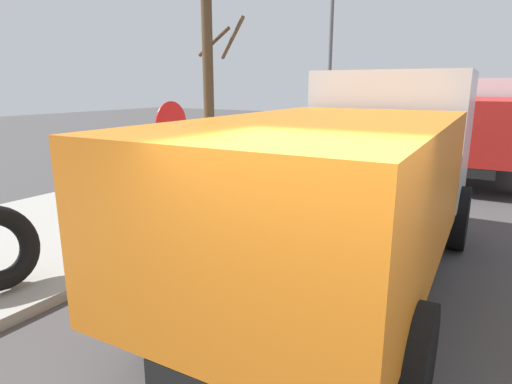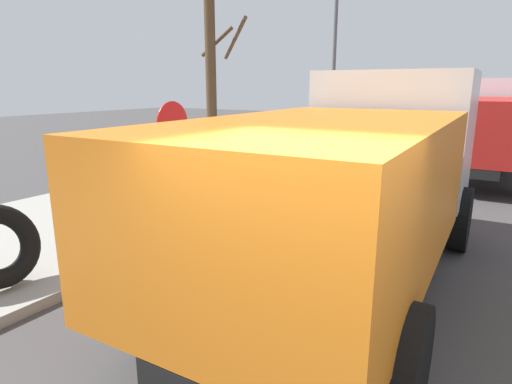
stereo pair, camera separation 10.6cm
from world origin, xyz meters
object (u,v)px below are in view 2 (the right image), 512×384
Objects in this scene: stop_sign at (173,142)px; dump_truck_red at (491,124)px; dump_truck_orange at (354,171)px; bare_tree at (212,74)px; dump_truck_gray at (496,109)px; street_light_pole at (333,73)px.

dump_truck_red is at bearing -24.46° from stop_sign.
dump_truck_orange is (-0.03, -3.35, -0.17)m from stop_sign.
stop_sign is 0.42× the size of bare_tree.
bare_tree reaches higher than dump_truck_gray.
dump_truck_orange is 1.00× the size of dump_truck_red.
dump_truck_gray is (19.02, -0.48, 0.00)m from dump_truck_orange.
dump_truck_orange is at bearing 174.25° from dump_truck_red.
stop_sign is 19.37m from dump_truck_gray.
dump_truck_red is at bearing -5.75° from dump_truck_orange.
dump_truck_orange is 1.26× the size of bare_tree.
bare_tree is (-16.26, 5.04, 1.41)m from dump_truck_gray.
dump_truck_gray reaches higher than stop_sign.
dump_truck_red is 1.00× the size of dump_truck_gray.
dump_truck_orange is 9.56m from dump_truck_red.
dump_truck_gray is (9.51, 0.48, 0.00)m from dump_truck_red.
street_light_pole is at bearing 0.01° from stop_sign.
stop_sign is at bearing 155.54° from dump_truck_red.
bare_tree is at bearing 23.99° from stop_sign.
stop_sign is 10.41m from dump_truck_red.
dump_truck_gray is 12.45m from street_light_pole.
stop_sign is 0.33× the size of dump_truck_gray.
dump_truck_red is at bearing -39.28° from bare_tree.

